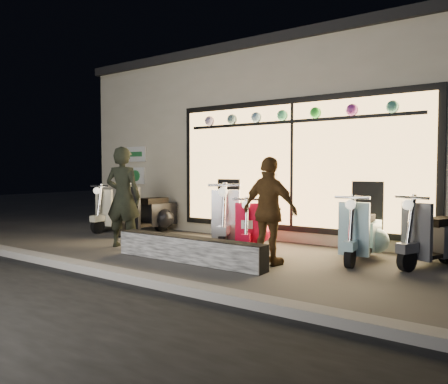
# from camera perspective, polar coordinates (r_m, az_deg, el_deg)

# --- Properties ---
(ground) EXTENTS (40.00, 40.00, 0.00)m
(ground) POSITION_cam_1_polar(r_m,az_deg,el_deg) (7.66, -3.13, -8.04)
(ground) COLOR #383533
(ground) RESTS_ON ground
(kerb) EXTENTS (40.00, 0.25, 0.12)m
(kerb) POSITION_cam_1_polar(r_m,az_deg,el_deg) (6.24, -14.72, -10.14)
(kerb) COLOR slate
(kerb) RESTS_ON ground
(shop_building) EXTENTS (10.20, 6.23, 4.20)m
(shop_building) POSITION_cam_1_polar(r_m,az_deg,el_deg) (11.86, 11.96, 6.00)
(shop_building) COLOR beige
(shop_building) RESTS_ON ground
(graffiti_barrier) EXTENTS (2.75, 0.28, 0.40)m
(graffiti_barrier) POSITION_cam_1_polar(r_m,az_deg,el_deg) (6.96, -4.68, -7.50)
(graffiti_barrier) COLOR black
(graffiti_barrier) RESTS_ON ground
(scooter_silver) EXTENTS (0.94, 1.58, 1.15)m
(scooter_silver) POSITION_cam_1_polar(r_m,az_deg,el_deg) (8.56, 0.97, -3.73)
(scooter_silver) COLOR black
(scooter_silver) RESTS_ON ground
(scooter_red) EXTENTS (0.77, 1.27, 0.93)m
(scooter_red) POSITION_cam_1_polar(r_m,az_deg,el_deg) (8.12, 3.49, -4.75)
(scooter_red) COLOR black
(scooter_red) RESTS_ON ground
(scooter_black) EXTENTS (0.57, 1.61, 1.15)m
(scooter_black) POSITION_cam_1_polar(r_m,az_deg,el_deg) (10.18, -9.36, -2.71)
(scooter_black) COLOR black
(scooter_black) RESTS_ON ground
(scooter_cream) EXTENTS (0.57, 1.48, 1.06)m
(scooter_cream) POSITION_cam_1_polar(r_m,az_deg,el_deg) (10.89, -13.34, -2.58)
(scooter_cream) COLOR black
(scooter_cream) RESTS_ON ground
(scooter_blue) EXTENTS (0.52, 1.43, 1.02)m
(scooter_blue) POSITION_cam_1_polar(r_m,az_deg,el_deg) (7.46, 17.59, -5.28)
(scooter_blue) COLOR black
(scooter_blue) RESTS_ON ground
(scooter_grey) EXTENTS (0.84, 1.43, 1.04)m
(scooter_grey) POSITION_cam_1_polar(r_m,az_deg,el_deg) (7.41, 26.21, -5.45)
(scooter_grey) COLOR black
(scooter_grey) RESTS_ON ground
(man) EXTENTS (0.80, 0.66, 1.88)m
(man) POSITION_cam_1_polar(r_m,az_deg,el_deg) (8.40, -13.05, -0.66)
(man) COLOR black
(man) RESTS_ON ground
(woman) EXTENTS (1.02, 0.53, 1.66)m
(woman) POSITION_cam_1_polar(r_m,az_deg,el_deg) (6.71, 5.98, -2.47)
(woman) COLOR brown
(woman) RESTS_ON ground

